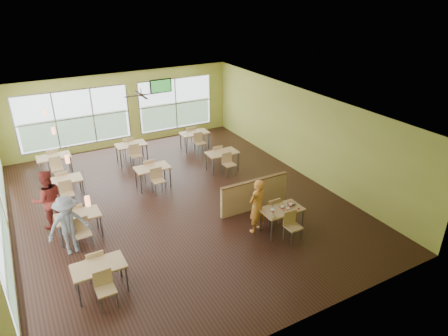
{
  "coord_description": "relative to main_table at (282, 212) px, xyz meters",
  "views": [
    {
      "loc": [
        -4.21,
        -10.81,
        6.67
      ],
      "look_at": [
        1.46,
        -0.52,
        1.15
      ],
      "focal_mm": 32.0,
      "sensor_mm": 36.0,
      "label": 1
    }
  ],
  "objects": [
    {
      "name": "room",
      "position": [
        -2.0,
        3.0,
        0.97
      ],
      "size": [
        12.0,
        12.04,
        3.2
      ],
      "color": "black",
      "rests_on": "ground"
    },
    {
      "name": "window_bays",
      "position": [
        -4.65,
        6.08,
        0.85
      ],
      "size": [
        9.24,
        10.24,
        2.38
      ],
      "color": "white",
      "rests_on": "room"
    },
    {
      "name": "main_table",
      "position": [
        0.0,
        0.0,
        0.0
      ],
      "size": [
        1.22,
        1.52,
        0.87
      ],
      "color": "#DCB476",
      "rests_on": "floor"
    },
    {
      "name": "half_wall_divider",
      "position": [
        0.0,
        1.45,
        -0.11
      ],
      "size": [
        2.4,
        0.14,
        1.04
      ],
      "color": "#DCB476",
      "rests_on": "floor"
    },
    {
      "name": "dining_tables",
      "position": [
        -3.05,
        4.71,
        -0.0
      ],
      "size": [
        6.92,
        8.72,
        0.87
      ],
      "color": "#DCB476",
      "rests_on": "floor"
    },
    {
      "name": "pendant_lights",
      "position": [
        -5.2,
        3.68,
        1.82
      ],
      "size": [
        0.11,
        7.31,
        0.86
      ],
      "color": "#2D2119",
      "rests_on": "ceiling"
    },
    {
      "name": "ceiling_fan",
      "position": [
        -2.0,
        6.0,
        2.32
      ],
      "size": [
        1.25,
        1.25,
        0.29
      ],
      "color": "#2D2119",
      "rests_on": "ceiling"
    },
    {
      "name": "tv_backwall",
      "position": [
        -0.2,
        8.9,
        1.82
      ],
      "size": [
        1.0,
        0.07,
        0.6
      ],
      "color": "black",
      "rests_on": "wall_back"
    },
    {
      "name": "man_plaid",
      "position": [
        -0.62,
        0.37,
        0.2
      ],
      "size": [
        0.69,
        0.55,
        1.65
      ],
      "primitive_type": "imported",
      "rotation": [
        0.0,
        0.0,
        3.43
      ],
      "color": "#D85C18",
      "rests_on": "floor"
    },
    {
      "name": "patron_maroon",
      "position": [
        -5.82,
        3.51,
        0.28
      ],
      "size": [
        0.94,
        0.77,
        1.81
      ],
      "primitive_type": "imported",
      "rotation": [
        0.0,
        0.0,
        3.23
      ],
      "color": "maroon",
      "rests_on": "floor"
    },
    {
      "name": "patron_grey",
      "position": [
        -5.53,
        1.91,
        0.22
      ],
      "size": [
        1.16,
        0.76,
        1.7
      ],
      "primitive_type": "imported",
      "rotation": [
        0.0,
        0.0,
        0.12
      ],
      "color": "slate",
      "rests_on": "floor"
    },
    {
      "name": "cup_blue",
      "position": [
        -0.38,
        -0.06,
        0.19
      ],
      "size": [
        0.1,
        0.1,
        0.37
      ],
      "color": "white",
      "rests_on": "main_table"
    },
    {
      "name": "cup_yellow",
      "position": [
        -0.04,
        -0.06,
        0.19
      ],
      "size": [
        0.1,
        0.1,
        0.36
      ],
      "color": "white",
      "rests_on": "main_table"
    },
    {
      "name": "cup_red_near",
      "position": [
        0.06,
        -0.18,
        0.18
      ],
      "size": [
        0.08,
        0.08,
        0.3
      ],
      "color": "white",
      "rests_on": "main_table"
    },
    {
      "name": "cup_red_far",
      "position": [
        0.24,
        -0.07,
        0.19
      ],
      "size": [
        0.1,
        0.1,
        0.38
      ],
      "color": "white",
      "rests_on": "main_table"
    },
    {
      "name": "food_basket",
      "position": [
        0.39,
        0.08,
        0.15
      ],
      "size": [
        0.25,
        0.25,
        0.06
      ],
      "color": "black",
      "rests_on": "main_table"
    },
    {
      "name": "ketchup_cup",
      "position": [
        0.41,
        -0.24,
        0.13
      ],
      "size": [
        0.06,
        0.06,
        0.02
      ],
      "primitive_type": "cylinder",
      "color": "#B01C1A",
      "rests_on": "main_table"
    },
    {
      "name": "wrapper_left",
      "position": [
        -0.48,
        -0.25,
        0.14
      ],
      "size": [
        0.21,
        0.19,
        0.04
      ],
      "primitive_type": "ellipsoid",
      "rotation": [
        0.0,
        0.0,
        0.26
      ],
      "color": "tan",
      "rests_on": "main_table"
    },
    {
      "name": "wrapper_mid",
      "position": [
        0.06,
        0.09,
        0.15
      ],
      "size": [
        0.23,
        0.21,
        0.05
      ],
      "primitive_type": "ellipsoid",
      "rotation": [
        0.0,
        0.0,
        -0.05
      ],
      "color": "tan",
      "rests_on": "main_table"
    },
    {
      "name": "wrapper_right",
      "position": [
        0.25,
        -0.3,
        0.14
      ],
      "size": [
        0.16,
        0.15,
        0.03
      ],
      "primitive_type": "ellipsoid",
      "rotation": [
        0.0,
        0.0,
        -0.26
      ],
      "color": "tan",
      "rests_on": "main_table"
    }
  ]
}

